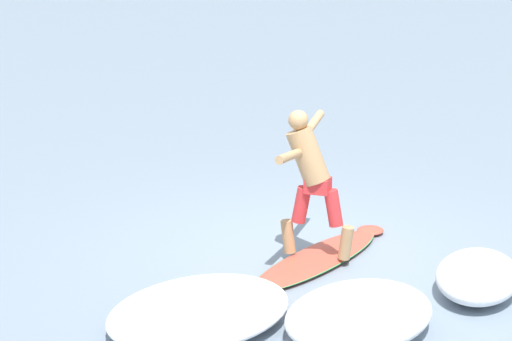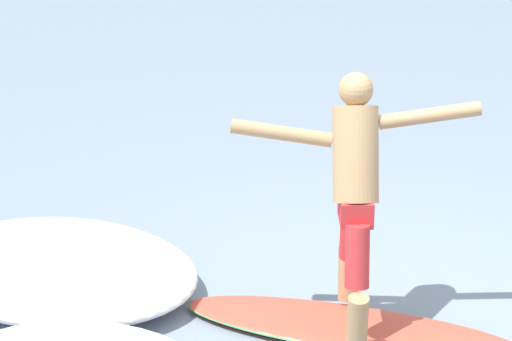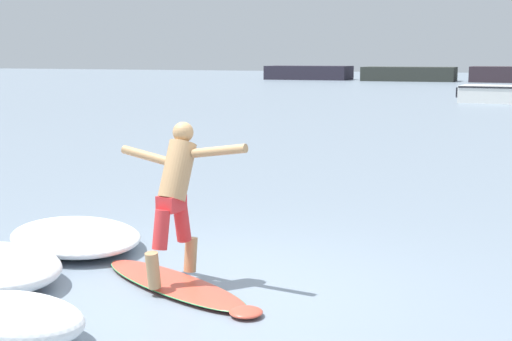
# 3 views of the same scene
# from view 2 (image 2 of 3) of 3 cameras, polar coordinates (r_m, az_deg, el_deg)

# --- Properties ---
(ground_plane) EXTENTS (200.00, 200.00, 0.00)m
(ground_plane) POSITION_cam_2_polar(r_m,az_deg,el_deg) (8.01, 6.58, -6.77)
(ground_plane) COLOR gray
(surfboard) EXTENTS (2.36, 1.38, 0.22)m
(surfboard) POSITION_cam_2_polar(r_m,az_deg,el_deg) (7.75, 4.82, -7.43)
(surfboard) COLOR #D5503B
(surfboard) RESTS_ON ground
(surfer) EXTENTS (1.52, 0.82, 1.59)m
(surfer) POSITION_cam_2_polar(r_m,az_deg,el_deg) (7.40, 4.69, -0.56)
(surfer) COLOR tan
(surfer) RESTS_ON surfboard
(wave_foam_at_nose) EXTENTS (2.41, 2.23, 0.30)m
(wave_foam_at_nose) POSITION_cam_2_polar(r_m,az_deg,el_deg) (8.30, -9.20, -4.62)
(wave_foam_at_nose) COLOR white
(wave_foam_at_nose) RESTS_ON ground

